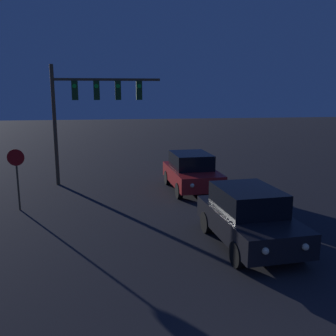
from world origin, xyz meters
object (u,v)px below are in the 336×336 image
Objects in this scene: car_near at (249,216)px; car_far at (192,171)px; traffic_signal_mast at (89,101)px; stop_sign at (17,169)px.

car_near and car_far have the same top height.
traffic_signal_mast is at bearing -63.85° from car_near.
car_near is at bearing -30.78° from stop_sign.
car_near is 1.79× the size of stop_sign.
car_near is 6.51m from car_far.
traffic_signal_mast is at bearing -25.83° from car_far.
traffic_signal_mast is 2.41× the size of stop_sign.
traffic_signal_mast is (-4.62, 1.97, 3.18)m from car_far.
stop_sign is (-7.54, 4.49, 0.76)m from car_near.
stop_sign reaches higher than car_far.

